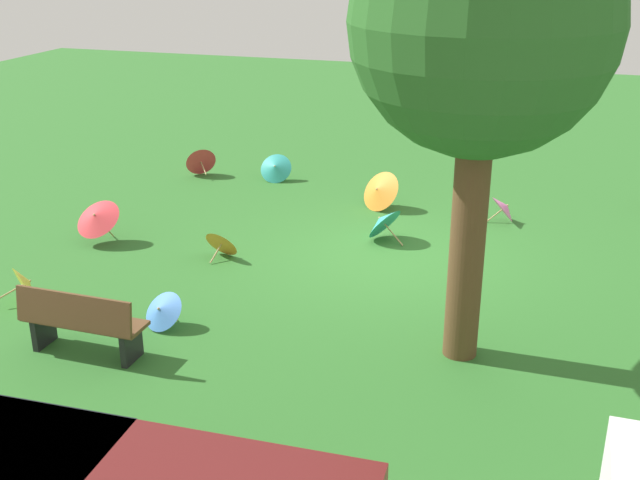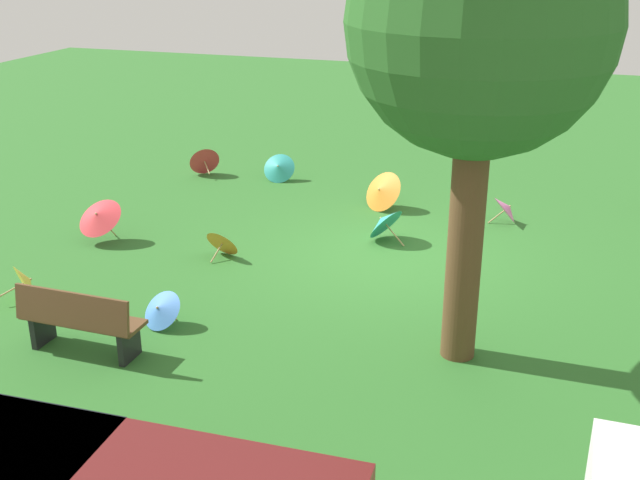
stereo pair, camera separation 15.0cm
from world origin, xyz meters
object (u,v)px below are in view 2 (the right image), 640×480
at_px(parasol_teal_0, 383,221).
at_px(parasol_pink_0, 507,208).
at_px(parasol_red_0, 204,160).
at_px(shade_tree, 481,27).
at_px(parasol_orange_0, 223,242).
at_px(park_bench, 79,321).
at_px(parasol_orange_2, 381,191).
at_px(parasol_teal_1, 279,167).
at_px(parasol_blue_0, 160,309).
at_px(parasol_yellow_0, 27,281).
at_px(parasol_red_3, 98,216).

bearing_deg(parasol_teal_0, parasol_pink_0, -141.28).
distance_m(parasol_red_0, parasol_teal_0, 5.38).
bearing_deg(parasol_red_0, shade_tree, 136.56).
distance_m(shade_tree, parasol_pink_0, 6.29).
xyz_separation_m(parasol_orange_0, parasol_teal_0, (-2.31, -1.52, 0.09)).
height_order(parasol_orange_0, parasol_pink_0, parasol_pink_0).
height_order(park_bench, parasol_orange_2, park_bench).
height_order(park_bench, parasol_teal_1, park_bench).
bearing_deg(parasol_blue_0, parasol_orange_0, -84.83).
relative_size(parasol_orange_2, parasol_teal_0, 1.16).
bearing_deg(parasol_teal_1, parasol_pink_0, 166.88).
relative_size(parasol_orange_2, parasol_pink_0, 1.36).
xyz_separation_m(parasol_blue_0, parasol_red_0, (2.60, -6.68, 0.07)).
bearing_deg(parasol_pink_0, shade_tree, 88.76).
xyz_separation_m(parasol_orange_0, parasol_teal_1, (0.64, -4.21, 0.05)).
bearing_deg(parasol_yellow_0, parasol_red_0, -86.77).
relative_size(parasol_red_3, parasol_yellow_0, 1.42).
relative_size(parasol_teal_1, parasol_yellow_0, 1.15).
height_order(shade_tree, parasol_pink_0, shade_tree).
height_order(shade_tree, parasol_blue_0, shade_tree).
relative_size(park_bench, parasol_pink_0, 2.23).
bearing_deg(parasol_blue_0, parasol_pink_0, -125.74).
distance_m(park_bench, parasol_red_0, 7.88).
relative_size(shade_tree, parasol_blue_0, 7.80).
distance_m(parasol_orange_2, parasol_yellow_0, 6.68).
bearing_deg(shade_tree, parasol_blue_0, 7.49).
bearing_deg(parasol_red_0, parasol_blue_0, 111.31).
bearing_deg(parasol_pink_0, parasol_red_0, -9.42).
distance_m(parasol_orange_0, parasol_pink_0, 5.24).
height_order(parasol_blue_0, parasol_teal_1, parasol_teal_1).
height_order(parasol_red_3, parasol_teal_1, parasol_red_3).
bearing_deg(parasol_pink_0, parasol_blue_0, 54.26).
bearing_deg(parasol_red_3, parasol_teal_0, -160.74).
relative_size(parasol_blue_0, parasol_red_0, 0.95).
bearing_deg(parasol_orange_0, parasol_red_3, 2.11).
bearing_deg(parasol_teal_0, parasol_yellow_0, 41.79).
distance_m(parasol_orange_0, parasol_teal_1, 4.26).
bearing_deg(parasol_yellow_0, parasol_teal_0, -138.21).
bearing_deg(parasol_pink_0, parasol_teal_1, -13.12).
bearing_deg(parasol_red_0, parasol_orange_0, 119.71).
bearing_deg(shade_tree, parasol_yellow_0, 3.20).
bearing_deg(parasol_red_0, parasol_teal_1, -178.67).
distance_m(park_bench, parasol_teal_1, 7.67).
bearing_deg(parasol_blue_0, parasol_yellow_0, -4.35).
xyz_separation_m(shade_tree, parasol_orange_0, (4.13, -2.00, -3.75)).
bearing_deg(parasol_red_0, parasol_red_3, 91.45).
distance_m(park_bench, shade_tree, 5.90).
relative_size(park_bench, parasol_yellow_0, 2.58).
distance_m(shade_tree, parasol_orange_0, 5.92).
xyz_separation_m(parasol_orange_0, parasol_red_3, (2.27, 0.08, 0.22)).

